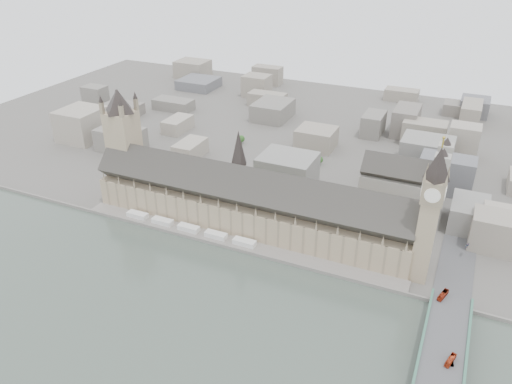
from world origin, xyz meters
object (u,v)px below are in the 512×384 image
at_px(palace_of_westminster, 247,203).
at_px(red_bus_south, 450,360).
at_px(westminster_abbey, 404,187).
at_px(red_bus_north, 443,295).
at_px(car_silver, 452,362).
at_px(elizabeth_tower, 431,207).
at_px(car_approach, 467,245).
at_px(victoria_tower, 124,139).

distance_m(palace_of_westminster, red_bus_south, 190.97).
bearing_deg(red_bus_south, westminster_abbey, 124.50).
bearing_deg(red_bus_north, car_silver, -62.55).
bearing_deg(elizabeth_tower, car_approach, 54.44).
xyz_separation_m(westminster_abbey, car_approach, (55.70, -46.96, -14.12)).
xyz_separation_m(victoria_tower, red_bus_south, (288.04, -100.00, -43.41)).
xyz_separation_m(victoria_tower, car_silver, (288.85, -100.71, -44.16)).
height_order(elizabeth_tower, car_silver, elizabeth_tower).
xyz_separation_m(westminster_abbey, red_bus_north, (45.43, -114.30, -13.12)).
bearing_deg(elizabeth_tower, palace_of_westminster, 175.15).
bearing_deg(elizabeth_tower, victoria_tower, 176.04).
height_order(victoria_tower, red_bus_south, victoria_tower).
xyz_separation_m(victoria_tower, car_approach, (288.62, 22.04, -44.25)).
bearing_deg(red_bus_north, red_bus_south, -63.24).
bearing_deg(victoria_tower, palace_of_westminster, -2.96).
relative_size(westminster_abbey, car_silver, 14.12).
relative_size(elizabeth_tower, westminster_abbey, 1.58).
relative_size(westminster_abbey, car_approach, 13.94).
relative_size(red_bus_north, red_bus_south, 1.10).
height_order(red_bus_north, car_silver, red_bus_north).
xyz_separation_m(palace_of_westminster, red_bus_south, (166.04, -93.70, -10.91)).
distance_m(red_bus_north, red_bus_south, 55.55).
relative_size(red_bus_south, car_silver, 2.31).
distance_m(palace_of_westminster, victoria_tower, 126.41).
distance_m(elizabeth_tower, westminster_abbey, 96.91).
bearing_deg(elizabeth_tower, red_bus_north, -56.09).
relative_size(westminster_abbey, red_bus_south, 6.12).
bearing_deg(red_bus_north, elizabeth_tower, 140.64).
bearing_deg(car_approach, car_silver, -79.28).
bearing_deg(car_silver, victoria_tower, 148.08).
relative_size(westminster_abbey, red_bus_north, 5.54).
relative_size(red_bus_north, car_approach, 2.51).
relative_size(elizabeth_tower, car_approach, 22.03).
distance_m(elizabeth_tower, red_bus_south, 98.25).
xyz_separation_m(elizabeth_tower, red_bus_north, (18.36, -27.30, -46.13)).
height_order(victoria_tower, car_silver, victoria_tower).
bearing_deg(palace_of_westminster, victoria_tower, 177.04).
relative_size(victoria_tower, car_approach, 20.50).
bearing_deg(red_bus_south, victoria_tower, 177.29).
bearing_deg(victoria_tower, car_approach, 4.37).
bearing_deg(car_approach, red_bus_south, -79.66).
height_order(red_bus_north, red_bus_south, red_bus_north).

